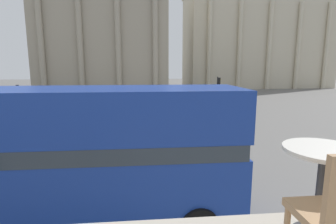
{
  "coord_description": "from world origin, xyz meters",
  "views": [
    {
      "loc": [
        -0.44,
        -2.12,
        4.83
      ],
      "look_at": [
        1.26,
        15.8,
        1.68
      ],
      "focal_mm": 28.0,
      "sensor_mm": 36.0,
      "label": 1
    }
  ],
  "objects_px": {
    "pedestrian_red": "(218,106)",
    "pedestrian_olive": "(32,122)",
    "plaza_building_right": "(254,41)",
    "plaza_building_left": "(106,35)",
    "double_decker_bus": "(64,152)",
    "traffic_light_near": "(22,119)",
    "traffic_light_mid": "(215,101)",
    "cafe_dining_table": "(323,173)",
    "traffic_light_far": "(218,89)"
  },
  "relations": [
    {
      "from": "pedestrian_red",
      "to": "pedestrian_olive",
      "type": "distance_m",
      "value": 16.2
    },
    {
      "from": "plaza_building_right",
      "to": "pedestrian_red",
      "type": "xyz_separation_m",
      "value": [
        -19.09,
        -36.92,
        -9.83
      ]
    },
    {
      "from": "plaza_building_left",
      "to": "plaza_building_right",
      "type": "relative_size",
      "value": 0.7
    },
    {
      "from": "double_decker_bus",
      "to": "pedestrian_olive",
      "type": "bearing_deg",
      "value": 110.82
    },
    {
      "from": "double_decker_bus",
      "to": "plaza_building_right",
      "type": "bearing_deg",
      "value": 56.91
    },
    {
      "from": "plaza_building_left",
      "to": "traffic_light_near",
      "type": "height_order",
      "value": "plaza_building_left"
    },
    {
      "from": "plaza_building_left",
      "to": "plaza_building_right",
      "type": "xyz_separation_m",
      "value": [
        33.17,
        10.0,
        0.19
      ]
    },
    {
      "from": "traffic_light_near",
      "to": "traffic_light_mid",
      "type": "relative_size",
      "value": 1.22
    },
    {
      "from": "plaza_building_right",
      "to": "double_decker_bus",
      "type": "bearing_deg",
      "value": -117.92
    },
    {
      "from": "traffic_light_near",
      "to": "pedestrian_olive",
      "type": "distance_m",
      "value": 8.06
    },
    {
      "from": "cafe_dining_table",
      "to": "pedestrian_red",
      "type": "xyz_separation_m",
      "value": [
        5.89,
        23.02,
        -3.07
      ]
    },
    {
      "from": "cafe_dining_table",
      "to": "traffic_light_near",
      "type": "relative_size",
      "value": 0.18
    },
    {
      "from": "traffic_light_far",
      "to": "pedestrian_red",
      "type": "bearing_deg",
      "value": -105.76
    },
    {
      "from": "plaza_building_left",
      "to": "pedestrian_olive",
      "type": "height_order",
      "value": "plaza_building_left"
    },
    {
      "from": "double_decker_bus",
      "to": "traffic_light_far",
      "type": "distance_m",
      "value": 22.04
    },
    {
      "from": "traffic_light_near",
      "to": "pedestrian_red",
      "type": "height_order",
      "value": "traffic_light_near"
    },
    {
      "from": "traffic_light_mid",
      "to": "plaza_building_left",
      "type": "bearing_deg",
      "value": 110.67
    },
    {
      "from": "traffic_light_near",
      "to": "pedestrian_red",
      "type": "xyz_separation_m",
      "value": [
        12.36,
        13.41,
        -1.69
      ]
    },
    {
      "from": "double_decker_bus",
      "to": "traffic_light_near",
      "type": "distance_m",
      "value": 4.71
    },
    {
      "from": "traffic_light_near",
      "to": "plaza_building_left",
      "type": "bearing_deg",
      "value": 92.43
    },
    {
      "from": "pedestrian_olive",
      "to": "traffic_light_near",
      "type": "bearing_deg",
      "value": 35.75
    },
    {
      "from": "cafe_dining_table",
      "to": "plaza_building_right",
      "type": "relative_size",
      "value": 0.02
    },
    {
      "from": "double_decker_bus",
      "to": "pedestrian_olive",
      "type": "xyz_separation_m",
      "value": [
        -5.46,
        11.21,
        -1.39
      ]
    },
    {
      "from": "traffic_light_near",
      "to": "traffic_light_mid",
      "type": "bearing_deg",
      "value": 36.67
    },
    {
      "from": "cafe_dining_table",
      "to": "traffic_light_mid",
      "type": "relative_size",
      "value": 0.22
    },
    {
      "from": "traffic_light_near",
      "to": "double_decker_bus",
      "type": "bearing_deg",
      "value": -53.85
    },
    {
      "from": "plaza_building_right",
      "to": "pedestrian_olive",
      "type": "height_order",
      "value": "plaza_building_right"
    },
    {
      "from": "cafe_dining_table",
      "to": "traffic_light_far",
      "type": "relative_size",
      "value": 0.2
    },
    {
      "from": "traffic_light_far",
      "to": "pedestrian_olive",
      "type": "distance_m",
      "value": 17.83
    },
    {
      "from": "plaza_building_right",
      "to": "traffic_light_far",
      "type": "distance_m",
      "value": 40.09
    },
    {
      "from": "plaza_building_left",
      "to": "traffic_light_mid",
      "type": "distance_m",
      "value": 35.71
    },
    {
      "from": "cafe_dining_table",
      "to": "pedestrian_red",
      "type": "distance_m",
      "value": 23.96
    },
    {
      "from": "traffic_light_far",
      "to": "plaza_building_left",
      "type": "bearing_deg",
      "value": 120.91
    },
    {
      "from": "plaza_building_right",
      "to": "traffic_light_far",
      "type": "xyz_separation_m",
      "value": [
        -18.44,
        -34.61,
        -8.34
      ]
    },
    {
      "from": "cafe_dining_table",
      "to": "plaza_building_right",
      "type": "xyz_separation_m",
      "value": [
        24.99,
        59.94,
        6.76
      ]
    },
    {
      "from": "cafe_dining_table",
      "to": "traffic_light_near",
      "type": "bearing_deg",
      "value": 123.93
    },
    {
      "from": "traffic_light_far",
      "to": "pedestrian_olive",
      "type": "relative_size",
      "value": 2.22
    },
    {
      "from": "traffic_light_far",
      "to": "pedestrian_red",
      "type": "xyz_separation_m",
      "value": [
        -0.65,
        -2.31,
        -1.49
      ]
    },
    {
      "from": "plaza_building_left",
      "to": "pedestrian_olive",
      "type": "relative_size",
      "value": 13.54
    },
    {
      "from": "traffic_light_far",
      "to": "pedestrian_red",
      "type": "distance_m",
      "value": 2.83
    },
    {
      "from": "traffic_light_near",
      "to": "traffic_light_far",
      "type": "relative_size",
      "value": 1.09
    },
    {
      "from": "plaza_building_right",
      "to": "traffic_light_near",
      "type": "xyz_separation_m",
      "value": [
        -31.46,
        -50.32,
        -8.15
      ]
    },
    {
      "from": "traffic_light_near",
      "to": "traffic_light_far",
      "type": "distance_m",
      "value": 20.41
    },
    {
      "from": "cafe_dining_table",
      "to": "plaza_building_left",
      "type": "height_order",
      "value": "plaza_building_left"
    },
    {
      "from": "plaza_building_left",
      "to": "pedestrian_red",
      "type": "height_order",
      "value": "plaza_building_left"
    },
    {
      "from": "cafe_dining_table",
      "to": "traffic_light_near",
      "type": "height_order",
      "value": "cafe_dining_table"
    },
    {
      "from": "traffic_light_near",
      "to": "pedestrian_olive",
      "type": "relative_size",
      "value": 2.42
    },
    {
      "from": "cafe_dining_table",
      "to": "pedestrian_olive",
      "type": "height_order",
      "value": "cafe_dining_table"
    },
    {
      "from": "traffic_light_far",
      "to": "plaza_building_right",
      "type": "bearing_deg",
      "value": 61.95
    },
    {
      "from": "cafe_dining_table",
      "to": "plaza_building_left",
      "type": "relative_size",
      "value": 0.03
    }
  ]
}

